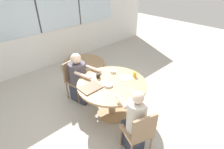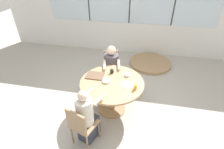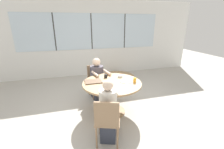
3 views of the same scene
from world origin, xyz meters
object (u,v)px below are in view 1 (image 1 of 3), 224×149
chair_for_man_blue_shirt (74,77)px  folded_table_stack (84,64)px  bowl_white_shallow (108,85)px  bowl_cereal (113,71)px  person_woman_green_shirt (134,124)px  chair_for_woman_green_shirt (140,131)px  juice_glass (135,74)px  coffee_mug (98,76)px  person_man_blue_shirt (80,80)px

chair_for_man_blue_shirt → folded_table_stack: bearing=-144.3°
bowl_white_shallow → bowl_cereal: (0.39, 0.29, 0.01)m
chair_for_man_blue_shirt → person_woman_green_shirt: size_ratio=0.77×
chair_for_woman_green_shirt → bowl_cereal: chair_for_woman_green_shirt is taller
juice_glass → bowl_white_shallow: 0.60m
chair_for_man_blue_shirt → coffee_mug: chair_for_man_blue_shirt is taller
chair_for_woman_green_shirt → juice_glass: bearing=64.8°
chair_for_woman_green_shirt → folded_table_stack: (1.15, 3.06, -0.48)m
person_woman_green_shirt → coffee_mug: (0.22, 1.11, 0.27)m
person_man_blue_shirt → bowl_cereal: (0.45, -0.56, 0.28)m
coffee_mug → folded_table_stack: size_ratio=0.07×
chair_for_man_blue_shirt → bowl_white_shallow: chair_for_man_blue_shirt is taller
chair_for_man_blue_shirt → folded_table_stack: size_ratio=0.69×
person_man_blue_shirt → bowl_cereal: person_man_blue_shirt is taller
chair_for_man_blue_shirt → person_man_blue_shirt: bearing=90.0°
person_man_blue_shirt → juice_glass: person_man_blue_shirt is taller
chair_for_man_blue_shirt → bowl_white_shallow: bearing=83.6°
chair_for_woman_green_shirt → coffee_mug: size_ratio=10.13×
person_woman_green_shirt → person_man_blue_shirt: bearing=105.9°
chair_for_man_blue_shirt → person_man_blue_shirt: size_ratio=0.79×
chair_for_woman_green_shirt → bowl_cereal: (0.62, 1.22, 0.24)m
person_woman_green_shirt → bowl_cereal: bearing=82.0°
chair_for_man_blue_shirt → juice_glass: bearing=109.2°
chair_for_woman_green_shirt → bowl_white_shallow: bearing=95.9°
bowl_white_shallow → folded_table_stack: 2.42m
person_woman_green_shirt → chair_for_woman_green_shirt: bearing=-90.0°
juice_glass → folded_table_stack: 2.39m
person_woman_green_shirt → person_man_blue_shirt: size_ratio=1.02×
person_woman_green_shirt → person_man_blue_shirt: (0.11, 1.62, -0.03)m
juice_glass → bowl_cereal: (-0.20, 0.41, -0.03)m
person_woman_green_shirt → bowl_cereal: 1.23m
chair_for_woman_green_shirt → juice_glass: 1.19m
bowl_cereal → folded_table_stack: 2.05m
person_man_blue_shirt → folded_table_stack: (0.98, 1.29, -0.44)m
coffee_mug → folded_table_stack: coffee_mug is taller
coffee_mug → juice_glass: (0.54, -0.45, 0.01)m
person_man_blue_shirt → bowl_white_shallow: size_ratio=6.79×
person_man_blue_shirt → folded_table_stack: 1.68m
coffee_mug → juice_glass: size_ratio=0.83×
chair_for_man_blue_shirt → person_woman_green_shirt: 1.79m
chair_for_man_blue_shirt → person_man_blue_shirt: 0.18m
person_man_blue_shirt → person_woman_green_shirt: bearing=74.0°
juice_glass → person_man_blue_shirt: bearing=124.0°
person_woman_green_shirt → bowl_white_shallow: size_ratio=6.96×
bowl_white_shallow → bowl_cereal: bearing=36.5°
person_woman_green_shirt → juice_glass: 1.05m
juice_glass → chair_for_man_blue_shirt: bearing=121.2°
bowl_white_shallow → coffee_mug: bearing=82.1°
coffee_mug → juice_glass: juice_glass is taller
bowl_cereal → person_man_blue_shirt: bearing=129.1°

